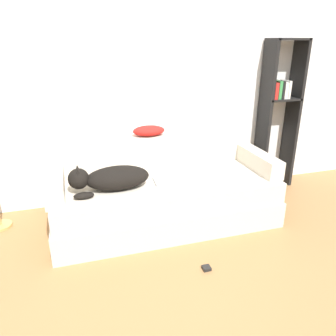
% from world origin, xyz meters
% --- Properties ---
extents(wall_back, '(8.08, 0.06, 2.70)m').
position_xyz_m(wall_back, '(0.00, 2.32, 1.35)').
color(wall_back, white).
rests_on(wall_back, ground_plane).
extents(couch, '(2.13, 0.89, 0.46)m').
position_xyz_m(couch, '(0.16, 1.63, 0.23)').
color(couch, beige).
rests_on(couch, ground_plane).
extents(couch_backrest, '(2.09, 0.15, 0.34)m').
position_xyz_m(couch_backrest, '(0.16, 2.01, 0.63)').
color(couch_backrest, beige).
rests_on(couch_backrest, couch).
extents(couch_arm_left, '(0.15, 0.70, 0.18)m').
position_xyz_m(couch_arm_left, '(-0.82, 1.62, 0.55)').
color(couch_arm_left, beige).
rests_on(couch_arm_left, couch).
extents(couch_arm_right, '(0.15, 0.70, 0.18)m').
position_xyz_m(couch_arm_right, '(1.15, 1.62, 0.55)').
color(couch_arm_right, beige).
rests_on(couch_arm_right, couch).
extents(dog, '(0.70, 0.31, 0.24)m').
position_xyz_m(dog, '(-0.35, 1.55, 0.57)').
color(dog, black).
rests_on(dog, couch).
extents(laptop, '(0.33, 0.22, 0.02)m').
position_xyz_m(laptop, '(0.20, 1.57, 0.47)').
color(laptop, '#B7B7BC').
rests_on(laptop, couch).
extents(throw_pillow, '(0.32, 0.20, 0.10)m').
position_xyz_m(throw_pillow, '(0.10, 1.99, 0.85)').
color(throw_pillow, red).
rests_on(throw_pillow, couch_backrest).
extents(bookshelf, '(0.42, 0.26, 1.72)m').
position_xyz_m(bookshelf, '(1.70, 2.14, 0.97)').
color(bookshelf, black).
rests_on(bookshelf, ground_plane).
extents(power_adapter, '(0.06, 0.06, 0.03)m').
position_xyz_m(power_adapter, '(0.27, 0.82, 0.01)').
color(power_adapter, black).
rests_on(power_adapter, ground_plane).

